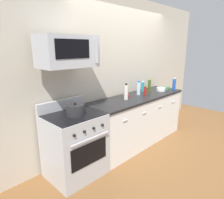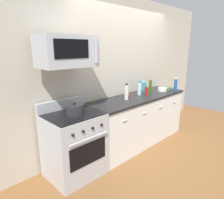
% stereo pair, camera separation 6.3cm
% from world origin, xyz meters
% --- Properties ---
extents(ground_plane, '(6.31, 6.31, 0.00)m').
position_xyz_m(ground_plane, '(0.00, 0.00, 0.00)').
color(ground_plane, brown).
extents(back_wall, '(5.26, 0.10, 2.70)m').
position_xyz_m(back_wall, '(0.00, 0.41, 1.35)').
color(back_wall, beige).
rests_on(back_wall, ground_plane).
extents(counter_unit, '(2.17, 0.66, 0.92)m').
position_xyz_m(counter_unit, '(-0.00, -0.00, 0.46)').
color(counter_unit, white).
rests_on(counter_unit, ground_plane).
extents(range_oven, '(0.76, 0.69, 1.07)m').
position_xyz_m(range_oven, '(-1.46, 0.00, 0.47)').
color(range_oven, '#B7BABF').
rests_on(range_oven, ground_plane).
extents(microwave, '(0.74, 0.44, 0.40)m').
position_xyz_m(microwave, '(-1.46, 0.05, 1.75)').
color(microwave, '#B7BABF').
extents(bottle_olive_oil, '(0.06, 0.06, 0.27)m').
position_xyz_m(bottle_olive_oil, '(0.42, 0.05, 1.05)').
color(bottle_olive_oil, '#385114').
rests_on(bottle_olive_oil, countertop_slab).
extents(bottle_soda_blue, '(0.07, 0.07, 0.26)m').
position_xyz_m(bottle_soda_blue, '(0.95, -0.21, 1.04)').
color(bottle_soda_blue, '#1E4CA5').
rests_on(bottle_soda_blue, countertop_slab).
extents(bottle_dish_soap, '(0.06, 0.06, 0.21)m').
position_xyz_m(bottle_dish_soap, '(0.39, 0.19, 1.02)').
color(bottle_dish_soap, teal).
rests_on(bottle_dish_soap, countertop_slab).
extents(bottle_hot_sauce_red, '(0.05, 0.05, 0.18)m').
position_xyz_m(bottle_hot_sauce_red, '(0.15, -0.04, 1.00)').
color(bottle_hot_sauce_red, '#B21914').
rests_on(bottle_hot_sauce_red, countertop_slab).
extents(bottle_water_clear, '(0.07, 0.07, 0.26)m').
position_xyz_m(bottle_water_clear, '(0.08, 0.06, 1.04)').
color(bottle_water_clear, silver).
rests_on(bottle_water_clear, countertop_slab).
extents(bottle_vinegar_white, '(0.07, 0.07, 0.28)m').
position_xyz_m(bottle_vinegar_white, '(-0.36, -0.00, 1.05)').
color(bottle_vinegar_white, silver).
rests_on(bottle_vinegar_white, countertop_slab).
extents(bowl_white_ceramic, '(0.18, 0.18, 0.07)m').
position_xyz_m(bowl_white_ceramic, '(0.68, -0.06, 0.96)').
color(bowl_white_ceramic, white).
rests_on(bowl_white_ceramic, countertop_slab).
extents(bowl_green_glaze, '(0.18, 0.18, 0.06)m').
position_xyz_m(bowl_green_glaze, '(0.88, -0.05, 0.95)').
color(bowl_green_glaze, '#477A4C').
rests_on(bowl_green_glaze, countertop_slab).
extents(bowl_red_small, '(0.11, 0.11, 0.05)m').
position_xyz_m(bowl_red_small, '(-0.22, 0.11, 0.95)').
color(bowl_red_small, '#B72D28').
rests_on(bowl_red_small, countertop_slab).
extents(stockpot, '(0.25, 0.25, 0.18)m').
position_xyz_m(stockpot, '(-1.46, -0.05, 1.00)').
color(stockpot, '#262628').
rests_on(stockpot, range_oven).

